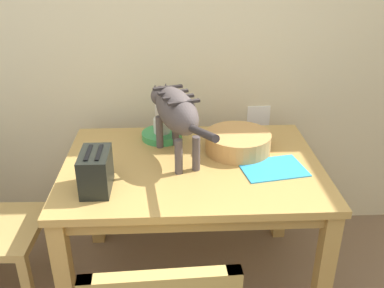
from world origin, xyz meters
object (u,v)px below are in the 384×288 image
at_px(coffee_mug, 162,125).
at_px(toaster, 96,171).
at_px(book_stack, 242,134).
at_px(wicker_basket, 238,142).
at_px(saucer_bowl, 162,135).
at_px(cat, 175,111).
at_px(magazine, 273,168).
at_px(dining_table, 192,179).

distance_m(coffee_mug, toaster, 0.56).
height_order(book_stack, wicker_basket, wicker_basket).
bearing_deg(book_stack, saucer_bowl, 175.73).
bearing_deg(cat, magazine, -36.72).
bearing_deg(book_stack, magazine, -73.88).
xyz_separation_m(coffee_mug, magazine, (0.51, -0.36, -0.07)).
distance_m(dining_table, saucer_bowl, 0.34).
height_order(coffee_mug, book_stack, coffee_mug).
bearing_deg(magazine, coffee_mug, 134.61).
relative_size(book_stack, wicker_basket, 0.61).
xyz_separation_m(book_stack, wicker_basket, (-0.04, -0.14, 0.02)).
relative_size(dining_table, wicker_basket, 3.76).
bearing_deg(toaster, coffee_mug, 61.37).
height_order(dining_table, magazine, magazine).
bearing_deg(coffee_mug, saucer_bowl, 180.00).
relative_size(saucer_bowl, magazine, 0.74).
height_order(dining_table, saucer_bowl, saucer_bowl).
bearing_deg(magazine, cat, 151.50).
bearing_deg(wicker_basket, saucer_bowl, 156.28).
bearing_deg(coffee_mug, magazine, -35.10).
bearing_deg(book_stack, wicker_basket, -106.95).
height_order(saucer_bowl, coffee_mug, coffee_mug).
relative_size(coffee_mug, book_stack, 0.65).
distance_m(cat, wicker_basket, 0.36).
bearing_deg(book_stack, cat, -152.39).
bearing_deg(dining_table, book_stack, 42.59).
bearing_deg(wicker_basket, dining_table, -153.29).
height_order(saucer_bowl, magazine, saucer_bowl).
xyz_separation_m(book_stack, toaster, (-0.69, -0.46, 0.06)).
bearing_deg(wicker_basket, toaster, -153.06).
bearing_deg(book_stack, coffee_mug, 175.69).
xyz_separation_m(dining_table, toaster, (-0.41, -0.21, 0.18)).
height_order(cat, book_stack, cat).
relative_size(saucer_bowl, wicker_basket, 0.66).
bearing_deg(saucer_bowl, coffee_mug, 0.00).
distance_m(dining_table, magazine, 0.39).
bearing_deg(wicker_basket, book_stack, 73.05).
height_order(dining_table, wicker_basket, wicker_basket).
relative_size(book_stack, toaster, 0.98).
height_order(coffee_mug, wicker_basket, coffee_mug).
bearing_deg(magazine, toaster, 179.51).
bearing_deg(cat, coffee_mug, 89.20).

